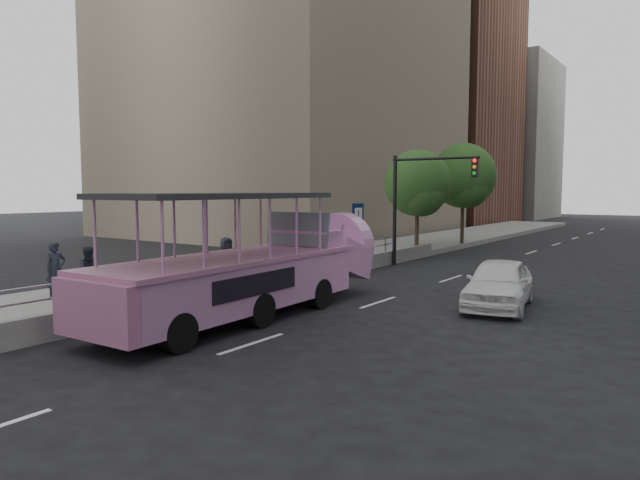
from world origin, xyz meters
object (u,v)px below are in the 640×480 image
at_px(pedestrian_far, 226,260).
at_px(street_tree_near, 419,186).
at_px(street_tree_far, 464,178).
at_px(pedestrian_near, 56,270).
at_px(traffic_signal, 418,192).
at_px(duck_boat, 256,269).
at_px(car, 499,283).
at_px(parking_sign, 358,230).
at_px(pedestrian_mid, 90,273).

height_order(pedestrian_far, street_tree_near, street_tree_near).
distance_m(pedestrian_far, street_tree_far, 19.63).
relative_size(pedestrian_near, traffic_signal, 0.33).
xyz_separation_m(duck_boat, car, (5.44, 4.95, -0.55)).
height_order(duck_boat, pedestrian_far, duck_boat).
bearing_deg(traffic_signal, duck_boat, -86.98).
height_order(pedestrian_near, pedestrian_far, pedestrian_near).
bearing_deg(street_tree_far, car, -65.60).
bearing_deg(car, parking_sign, 142.62).
distance_m(traffic_signal, street_tree_near, 3.80).
distance_m(duck_boat, traffic_signal, 12.21).
height_order(pedestrian_far, parking_sign, parking_sign).
xyz_separation_m(pedestrian_far, street_tree_near, (1.01, 13.33, 2.70)).
xyz_separation_m(pedestrian_near, pedestrian_mid, (1.24, 0.36, -0.05)).
bearing_deg(street_tree_far, street_tree_near, -91.91).
xyz_separation_m(parking_sign, street_tree_far, (-0.10, 12.63, 2.44)).
height_order(traffic_signal, street_tree_near, street_tree_near).
bearing_deg(pedestrian_near, pedestrian_mid, -69.43).
bearing_deg(car, pedestrian_mid, -153.20).
bearing_deg(traffic_signal, parking_sign, -112.00).
xyz_separation_m(pedestrian_near, pedestrian_far, (2.44, 4.86, -0.03)).
bearing_deg(pedestrian_mid, street_tree_far, 5.89).
distance_m(car, traffic_signal, 9.70).
distance_m(parking_sign, street_tree_far, 12.86).
distance_m(duck_boat, car, 7.38).
height_order(pedestrian_far, traffic_signal, traffic_signal).
distance_m(pedestrian_near, traffic_signal, 15.78).
xyz_separation_m(parking_sign, street_tree_near, (-0.30, 6.63, 1.95)).
height_order(pedestrian_mid, street_tree_near, street_tree_near).
relative_size(car, traffic_signal, 0.84).
xyz_separation_m(pedestrian_near, street_tree_far, (3.65, 24.19, 3.15)).
xyz_separation_m(traffic_signal, street_tree_near, (-1.60, 3.43, 0.32)).
bearing_deg(duck_boat, traffic_signal, 93.02).
relative_size(pedestrian_near, street_tree_near, 0.30).
relative_size(duck_boat, parking_sign, 3.53).
relative_size(car, street_tree_near, 0.76).
height_order(pedestrian_mid, pedestrian_far, pedestrian_far).
bearing_deg(pedestrian_mid, car, -41.67).
xyz_separation_m(duck_boat, pedestrian_far, (-3.24, 2.10, -0.18)).
bearing_deg(street_tree_far, pedestrian_near, -98.59).
height_order(duck_boat, street_tree_near, street_tree_near).
height_order(pedestrian_mid, parking_sign, parking_sign).
distance_m(pedestrian_mid, pedestrian_far, 4.66).
bearing_deg(car, pedestrian_far, -171.63).
xyz_separation_m(duck_boat, street_tree_far, (-2.03, 21.42, 3.01)).
bearing_deg(street_tree_near, street_tree_far, 88.09).
relative_size(pedestrian_far, parking_sign, 0.55).
bearing_deg(pedestrian_far, duck_boat, -105.51).
relative_size(car, pedestrian_far, 2.66).
xyz_separation_m(street_tree_near, street_tree_far, (0.20, 6.00, 0.49)).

